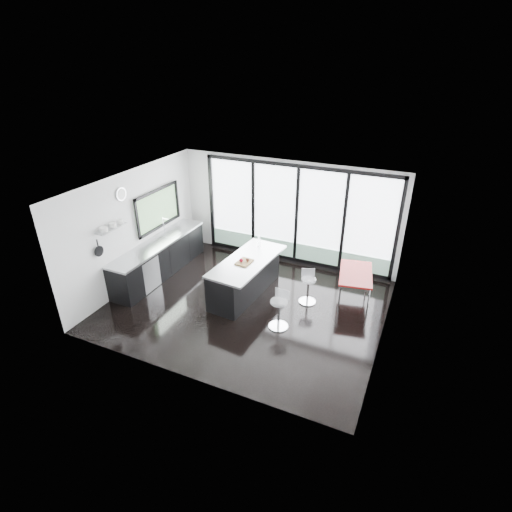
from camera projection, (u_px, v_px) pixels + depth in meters
The scene contains 11 objects.
floor at pixel (247, 305), 9.20m from camera, with size 6.00×5.00×0.00m, color black.
ceiling at pixel (245, 188), 7.92m from camera, with size 6.00×5.00×0.00m, color white.
wall_back at pixel (296, 219), 10.52m from camera, with size 6.00×0.09×2.80m.
wall_front at pixel (180, 312), 6.53m from camera, with size 6.00×0.00×2.80m, color silver.
wall_left at pixel (142, 218), 9.80m from camera, with size 0.26×5.00×2.80m.
wall_right at pixel (390, 280), 7.46m from camera, with size 0.00×5.00×2.80m, color silver.
counter_cabinets at pixel (160, 258), 10.29m from camera, with size 0.69×3.24×1.36m.
island at pixel (245, 276), 9.44m from camera, with size 1.12×2.33×1.20m.
bar_stool_near at pixel (279, 314), 8.32m from camera, with size 0.41×0.41×0.66m, color silver.
bar_stool_far at pixel (308, 290), 9.16m from camera, with size 0.40×0.40×0.63m, color silver.
red_table at pixel (354, 285), 9.32m from camera, with size 0.72×1.27×0.68m, color maroon.
Camera 1 is at (3.35, -6.90, 5.21)m, focal length 28.00 mm.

